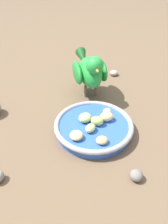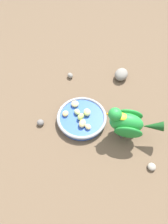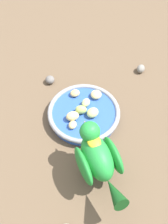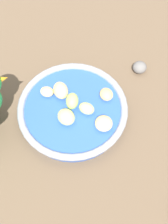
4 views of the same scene
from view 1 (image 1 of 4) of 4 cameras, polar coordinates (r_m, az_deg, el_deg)
The scene contains 12 objects.
ground_plane at distance 0.62m, azimuth 4.03°, elevation -3.63°, with size 4.00×4.00×0.00m, color brown.
feeding_bowl at distance 0.59m, azimuth 2.60°, elevation -3.85°, with size 0.21×0.21×0.03m.
apple_piece_0 at distance 0.56m, azimuth 1.63°, elevation -4.08°, with size 0.03×0.02×0.02m, color #C6D17A.
apple_piece_1 at distance 0.60m, azimuth 5.73°, elevation -1.15°, with size 0.04×0.03×0.02m, color #E5C67F.
apple_piece_2 at distance 0.58m, azimuth 3.31°, elevation -2.26°, with size 0.03×0.02×0.03m, color #B2CC66.
apple_piece_3 at distance 0.54m, azimuth 4.54°, elevation -7.11°, with size 0.03×0.03×0.02m, color tan.
apple_piece_4 at distance 0.62m, azimuth 5.62°, elevation 0.15°, with size 0.03×0.02×0.02m, color #E5C67F.
apple_piece_5 at distance 0.59m, azimuth 0.24°, elevation -1.44°, with size 0.03×0.03×0.02m, color #C6D17A.
apple_piece_6 at distance 0.55m, azimuth -2.13°, elevation -5.80°, with size 0.03×0.03×0.02m, color #E5C67F.
parrot at distance 0.71m, azimuth 1.49°, elevation 10.50°, with size 0.16×0.19×0.15m.
pebble_0 at distance 0.51m, azimuth 13.04°, elevation -15.28°, with size 0.03×0.03×0.02m, color slate.
pebble_1 at distance 0.87m, azimuth 7.52°, elevation 9.75°, with size 0.03×0.03×0.02m, color gray.
Camera 1 is at (-0.39, -0.27, 0.41)m, focal length 36.27 mm.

